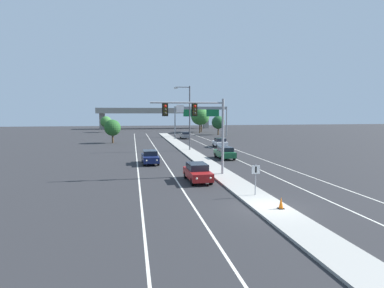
# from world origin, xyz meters

# --- Properties ---
(ground_plane) EXTENTS (260.00, 260.00, 0.00)m
(ground_plane) POSITION_xyz_m (0.00, 0.00, 0.00)
(ground_plane) COLOR #28282B
(median_island) EXTENTS (2.40, 110.00, 0.15)m
(median_island) POSITION_xyz_m (0.00, 18.00, 0.07)
(median_island) COLOR #9E9B93
(median_island) RESTS_ON ground
(lane_stripe_oncoming_center) EXTENTS (0.14, 100.00, 0.01)m
(lane_stripe_oncoming_center) POSITION_xyz_m (-4.70, 25.00, 0.00)
(lane_stripe_oncoming_center) COLOR silver
(lane_stripe_oncoming_center) RESTS_ON ground
(lane_stripe_receding_center) EXTENTS (0.14, 100.00, 0.01)m
(lane_stripe_receding_center) POSITION_xyz_m (4.70, 25.00, 0.00)
(lane_stripe_receding_center) COLOR silver
(lane_stripe_receding_center) RESTS_ON ground
(edge_stripe_left) EXTENTS (0.14, 100.00, 0.01)m
(edge_stripe_left) POSITION_xyz_m (-8.00, 25.00, 0.00)
(edge_stripe_left) COLOR silver
(edge_stripe_left) RESTS_ON ground
(edge_stripe_right) EXTENTS (0.14, 100.00, 0.01)m
(edge_stripe_right) POSITION_xyz_m (8.00, 25.00, 0.00)
(edge_stripe_right) COLOR silver
(edge_stripe_right) RESTS_ON ground
(overhead_signal_mast) EXTENTS (7.00, 0.44, 7.20)m
(overhead_signal_mast) POSITION_xyz_m (-2.22, 11.01, 5.32)
(overhead_signal_mast) COLOR gray
(overhead_signal_mast) RESTS_ON median_island
(median_sign_post) EXTENTS (0.60, 0.10, 2.20)m
(median_sign_post) POSITION_xyz_m (0.11, 2.76, 1.59)
(median_sign_post) COLOR gray
(median_sign_post) RESTS_ON median_island
(street_lamp_median) EXTENTS (2.58, 0.28, 10.00)m
(street_lamp_median) POSITION_xyz_m (0.17, 31.44, 5.79)
(street_lamp_median) COLOR #4C4C51
(street_lamp_median) RESTS_ON median_island
(car_oncoming_red) EXTENTS (1.92, 4.51, 1.58)m
(car_oncoming_red) POSITION_xyz_m (-2.92, 8.75, 0.82)
(car_oncoming_red) COLOR maroon
(car_oncoming_red) RESTS_ON ground
(car_oncoming_navy) EXTENTS (1.91, 4.51, 1.58)m
(car_oncoming_navy) POSITION_xyz_m (-6.50, 19.38, 0.82)
(car_oncoming_navy) COLOR #141E4C
(car_oncoming_navy) RESTS_ON ground
(car_receding_green) EXTENTS (1.90, 4.50, 1.58)m
(car_receding_green) POSITION_xyz_m (3.34, 21.75, 0.82)
(car_receding_green) COLOR #195633
(car_receding_green) RESTS_ON ground
(car_receding_white) EXTENTS (1.92, 4.51, 1.58)m
(car_receding_white) POSITION_xyz_m (6.51, 35.77, 0.82)
(car_receding_white) COLOR silver
(car_receding_white) RESTS_ON ground
(car_receding_grey) EXTENTS (1.89, 4.50, 1.58)m
(car_receding_grey) POSITION_xyz_m (3.36, 54.70, 0.82)
(car_receding_grey) COLOR slate
(car_receding_grey) RESTS_ON ground
(traffic_cone_median_nose) EXTENTS (0.36, 0.36, 0.74)m
(traffic_cone_median_nose) POSITION_xyz_m (0.42, -0.69, 0.51)
(traffic_cone_median_nose) COLOR black
(traffic_cone_median_nose) RESTS_ON median_island
(highway_sign_gantry) EXTENTS (13.28, 0.42, 7.50)m
(highway_sign_gantry) POSITION_xyz_m (8.20, 59.38, 6.16)
(highway_sign_gantry) COLOR gray
(highway_sign_gantry) RESTS_ON ground
(overpass_bridge) EXTENTS (42.40, 6.40, 7.65)m
(overpass_bridge) POSITION_xyz_m (0.00, 102.53, 5.78)
(overpass_bridge) COLOR gray
(overpass_bridge) RESTS_ON ground
(tree_far_right_a) EXTENTS (5.22, 5.22, 7.55)m
(tree_far_right_a) POSITION_xyz_m (11.06, 74.79, 4.93)
(tree_far_right_a) COLOR #4C3823
(tree_far_right_a) RESTS_ON ground
(tree_far_right_b) EXTENTS (4.89, 4.89, 7.07)m
(tree_far_right_b) POSITION_xyz_m (12.60, 79.80, 4.62)
(tree_far_right_b) COLOR #4C3823
(tree_far_right_b) RESTS_ON ground
(tree_far_left_c) EXTENTS (3.37, 3.37, 4.88)m
(tree_far_left_c) POSITION_xyz_m (-16.31, 82.45, 3.18)
(tree_far_left_c) COLOR #4C3823
(tree_far_left_c) RESTS_ON ground
(tree_far_left_a) EXTENTS (3.21, 3.21, 4.65)m
(tree_far_left_a) POSITION_xyz_m (-12.36, 46.77, 3.03)
(tree_far_left_a) COLOR #4C3823
(tree_far_left_a) RESTS_ON ground
(tree_far_right_c) EXTENTS (3.54, 3.54, 5.12)m
(tree_far_right_c) POSITION_xyz_m (14.33, 66.08, 3.34)
(tree_far_right_c) COLOR #4C3823
(tree_far_right_c) RESTS_ON ground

